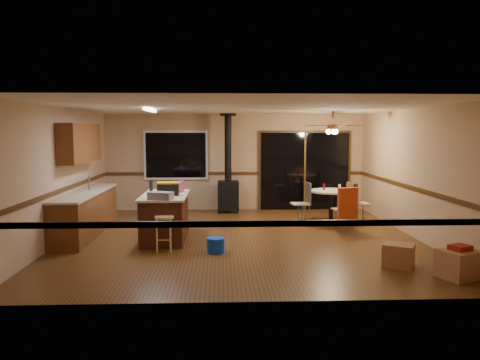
{
  "coord_description": "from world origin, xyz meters",
  "views": [
    {
      "loc": [
        -0.39,
        -9.19,
        2.15
      ],
      "look_at": [
        0.0,
        0.3,
        1.15
      ],
      "focal_mm": 35.0,
      "sensor_mm": 36.0,
      "label": 1
    }
  ],
  "objects": [
    {
      "name": "box_under_window",
      "position": [
        -1.7,
        2.79,
        0.22
      ],
      "size": [
        0.62,
        0.53,
        0.44
      ],
      "primitive_type": "cube",
      "rotation": [
        0.0,
        0.0,
        -0.17
      ],
      "color": "#A46D49",
      "rests_on": "floor"
    },
    {
      "name": "box_corner_b",
      "position": [
        2.42,
        -2.07,
        0.19
      ],
      "size": [
        0.59,
        0.57,
        0.37
      ],
      "primitive_type": "cube",
      "rotation": [
        0.0,
        0.0,
        -0.5
      ],
      "color": "#A46D49",
      "rests_on": "floor"
    },
    {
      "name": "ceiling",
      "position": [
        0.0,
        0.0,
        2.6
      ],
      "size": [
        7.0,
        7.0,
        0.0
      ],
      "primitive_type": "plane",
      "rotation": [
        3.14,
        0.0,
        0.0
      ],
      "color": "silver",
      "rests_on": "ground"
    },
    {
      "name": "bottle_pink",
      "position": [
        -1.18,
        0.3,
        1.02
      ],
      "size": [
        0.08,
        0.08,
        0.24
      ],
      "primitive_type": "cylinder",
      "rotation": [
        0.0,
        0.0,
        0.08
      ],
      "color": "#D84C8C",
      "rests_on": "kitchen_island"
    },
    {
      "name": "chair_rail",
      "position": [
        0.0,
        0.0,
        1.0
      ],
      "size": [
        7.0,
        7.0,
        0.08
      ],
      "primitive_type": null,
      "color": "#432A10",
      "rests_on": "ground"
    },
    {
      "name": "bottle_dark",
      "position": [
        -1.82,
        0.37,
        1.03
      ],
      "size": [
        0.09,
        0.09,
        0.25
      ],
      "primitive_type": "cylinder",
      "rotation": [
        0.0,
        0.0,
        -0.27
      ],
      "color": "black",
      "rests_on": "kitchen_island"
    },
    {
      "name": "chair_left",
      "position": [
        1.57,
        1.57,
        0.59
      ],
      "size": [
        0.44,
        0.43,
        0.51
      ],
      "color": "#C2AF90",
      "rests_on": "ground"
    },
    {
      "name": "wall_front",
      "position": [
        0.0,
        -3.5,
        1.3
      ],
      "size": [
        7.0,
        0.0,
        7.0
      ],
      "primitive_type": "plane",
      "rotation": [
        -1.57,
        0.0,
        0.0
      ],
      "color": "tan",
      "rests_on": "ground"
    },
    {
      "name": "sliding_door",
      "position": [
        1.9,
        3.45,
        1.05
      ],
      "size": [
        2.52,
        0.1,
        2.1
      ],
      "primitive_type": "cube",
      "color": "black",
      "rests_on": "ground"
    },
    {
      "name": "toolbox_yellow_lid",
      "position": [
        -1.42,
        -0.11,
        1.14
      ],
      "size": [
        0.42,
        0.23,
        0.03
      ],
      "primitive_type": "cube",
      "rotation": [
        0.0,
        0.0,
        0.04
      ],
      "color": "gold",
      "rests_on": "toolbox_black"
    },
    {
      "name": "toolbox_black",
      "position": [
        -1.42,
        -0.11,
        1.01
      ],
      "size": [
        0.42,
        0.23,
        0.23
      ],
      "primitive_type": "cube",
      "rotation": [
        0.0,
        0.0,
        0.04
      ],
      "color": "black",
      "rests_on": "kitchen_island"
    },
    {
      "name": "lower_cabinets",
      "position": [
        -3.2,
        0.5,
        0.43
      ],
      "size": [
        0.6,
        3.0,
        0.86
      ],
      "primitive_type": "cube",
      "color": "brown",
      "rests_on": "ground"
    },
    {
      "name": "fluorescent_strip",
      "position": [
        -1.8,
        0.3,
        2.56
      ],
      "size": [
        0.1,
        1.2,
        0.04
      ],
      "primitive_type": "cube",
      "color": "white",
      "rests_on": "ceiling"
    },
    {
      "name": "glass_cream",
      "position": [
        2.35,
        1.41,
        0.85
      ],
      "size": [
        0.07,
        0.07,
        0.15
      ],
      "primitive_type": "cylinder",
      "rotation": [
        0.0,
        0.0,
        0.07
      ],
      "color": "beige",
      "rests_on": "dining_table"
    },
    {
      "name": "dining_table",
      "position": [
        2.17,
        1.46,
        0.53
      ],
      "size": [
        0.99,
        0.99,
        0.78
      ],
      "color": "black",
      "rests_on": "ground"
    },
    {
      "name": "glass_red",
      "position": [
        2.02,
        1.56,
        0.85
      ],
      "size": [
        0.07,
        0.07,
        0.15
      ],
      "primitive_type": "cylinder",
      "rotation": [
        0.0,
        0.0,
        0.37
      ],
      "color": "#590C14",
      "rests_on": "dining_table"
    },
    {
      "name": "chair_near",
      "position": [
        2.3,
        0.58,
        0.6
      ],
      "size": [
        0.5,
        0.54,
        0.7
      ],
      "color": "#C2AF90",
      "rests_on": "ground"
    },
    {
      "name": "wall_left",
      "position": [
        -3.5,
        0.0,
        1.3
      ],
      "size": [
        0.0,
        7.0,
        7.0
      ],
      "primitive_type": "plane",
      "rotation": [
        1.57,
        0.0,
        1.57
      ],
      "color": "tan",
      "rests_on": "ground"
    },
    {
      "name": "countertop",
      "position": [
        -3.2,
        0.5,
        0.88
      ],
      "size": [
        0.64,
        3.04,
        0.04
      ],
      "primitive_type": "cube",
      "color": "beige",
      "rests_on": "lower_cabinets"
    },
    {
      "name": "chair_right",
      "position": [
        2.69,
        1.49,
        0.6
      ],
      "size": [
        0.5,
        0.47,
        0.7
      ],
      "color": "#C2AF90",
      "rests_on": "ground"
    },
    {
      "name": "wall_right",
      "position": [
        3.5,
        0.0,
        1.3
      ],
      "size": [
        0.0,
        7.0,
        7.0
      ],
      "primitive_type": "plane",
      "rotation": [
        1.57,
        0.0,
        -1.57
      ],
      "color": "tan",
      "rests_on": "ground"
    },
    {
      "name": "box_small_red",
      "position": [
        3.1,
        -2.65,
        0.45
      ],
      "size": [
        0.35,
        0.32,
        0.07
      ],
      "primitive_type": "cube",
      "rotation": [
        0.0,
        0.0,
        0.41
      ],
      "color": "maroon",
      "rests_on": "box_corner_a"
    },
    {
      "name": "upper_cabinets",
      "position": [
        -3.33,
        0.7,
        1.9
      ],
      "size": [
        0.35,
        2.0,
        0.8
      ],
      "primitive_type": "cube",
      "color": "brown",
      "rests_on": "ground"
    },
    {
      "name": "window",
      "position": [
        -1.6,
        3.45,
        1.5
      ],
      "size": [
        1.72,
        0.1,
        1.32
      ],
      "primitive_type": "cube",
      "color": "black",
      "rests_on": "ground"
    },
    {
      "name": "wood_stove",
      "position": [
        -0.2,
        3.05,
        0.73
      ],
      "size": [
        0.55,
        0.5,
        2.52
      ],
      "color": "black",
      "rests_on": "ground"
    },
    {
      "name": "toolbox_grey",
      "position": [
        -1.5,
        -0.66,
        0.97
      ],
      "size": [
        0.49,
        0.37,
        0.14
      ],
      "primitive_type": "cube",
      "rotation": [
        0.0,
        0.0,
        -0.33
      ],
      "color": "slate",
      "rests_on": "kitchen_island"
    },
    {
      "name": "blue_bucket",
      "position": [
        -0.49,
        -1.07,
        0.13
      ],
      "size": [
        0.37,
        0.37,
        0.26
      ],
      "primitive_type": "cylinder",
      "rotation": [
        0.0,
        0.0,
        -0.18
      ],
      "color": "#0D42BC",
      "rests_on": "floor"
    },
    {
      "name": "bar_stool",
      "position": [
        -1.41,
        -0.9,
        0.32
      ],
      "size": [
        0.41,
        0.41,
        0.63
      ],
      "primitive_type": "cylinder",
      "rotation": [
        0.0,
        0.0,
        -0.2
      ],
      "color": "tan",
      "rests_on": "floor"
    },
    {
      "name": "wall_back",
      "position": [
        0.0,
        3.5,
        1.3
      ],
      "size": [
        7.0,
        0.0,
        7.0
      ],
      "primitive_type": "plane",
      "rotation": [
        1.57,
        0.0,
        0.0
      ],
      "color": "tan",
      "rests_on": "ground"
    },
    {
      "name": "box_corner_a",
      "position": [
        3.1,
        -2.65,
        0.21
      ],
      "size": [
        0.68,
        0.64,
        0.42
      ],
      "primitive_type": "cube",
      "rotation": [
        0.0,
        0.0,
        0.41
      ],
      "color": "#A46D49",
      "rests_on": "floor"
    },
    {
      "name": "box_on_island",
      "position": [
        -1.3,
        0.4,
        1.0
      ],
      "size": [
        0.32,
        0.36,
        0.2
      ],
      "primitive_type": "cube",
      "rotation": [
        0.0,
        0.0,
        0.38
      ],
      "color": "#A46D49",
      "rests_on": "kitchen_island"
    },
    {
      "name": "floor",
      "position": [
        0.0,
        0.0,
        0.0
      ],
      "size": [
        7.0,
        7.0,
        0.0
      ],
      "primitive_type": "plane",
      "color": "#4E2F15",
      "rests_on": "ground"
    },
    {
      "name": "kitchen_island",
      "position": [
        -1.5,
        0.0,
        0.45
      ],
      "size": [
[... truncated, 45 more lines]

